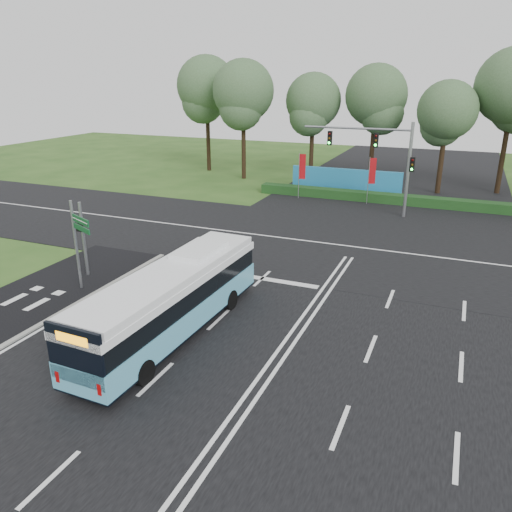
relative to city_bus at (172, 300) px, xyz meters
The scene contains 14 objects.
ground 5.07m from the city_bus, 23.34° to the left, with size 120.00×120.00×0.00m, color #294D19.
road_main 5.07m from the city_bus, 23.34° to the left, with size 20.00×120.00×0.04m, color black.
road_cross 14.68m from the city_bus, 72.33° to the left, with size 120.00×14.00×0.05m, color black.
bike_path 8.29m from the city_bus, behind, with size 5.00×18.00×0.06m, color black.
kerb_strip 5.96m from the city_bus, 169.13° to the right, with size 0.25×18.00×0.12m, color gray.
city_bus is the anchor object (origin of this frame).
pedestrian_signal 8.61m from the city_bus, 153.77° to the left, with size 0.33×0.44×4.02m.
street_sign 6.93m from the city_bus, 161.68° to the left, with size 1.62×0.80×4.53m.
banner_flag_left 25.27m from the city_bus, 95.89° to the left, with size 0.58×0.16×3.94m.
banner_flag_mid 25.63m from the city_bus, 82.63° to the left, with size 0.56×0.23×3.92m.
traffic_light_gantry 23.10m from the city_bus, 78.31° to the left, with size 8.41×0.28×7.00m.
hedge 26.81m from the city_bus, 80.48° to the left, with size 22.00×1.20×0.80m, color #183A15.
blue_hoarding 28.92m from the city_bus, 89.15° to the left, with size 10.00×0.30×2.20m, color teal.
eucalyptus_row 34.02m from the city_bus, 89.15° to the left, with size 41.32×9.03×12.50m.
Camera 1 is at (5.72, -17.49, 10.08)m, focal length 35.00 mm.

